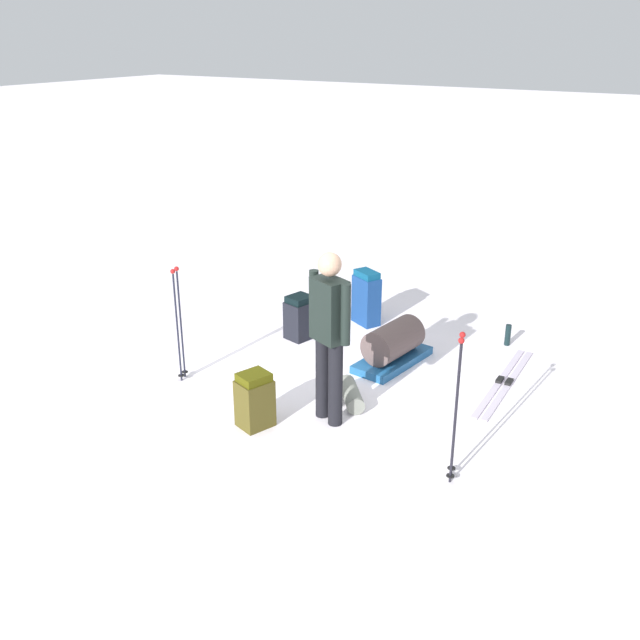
# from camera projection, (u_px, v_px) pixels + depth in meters

# --- Properties ---
(ground_plane) EXTENTS (80.00, 80.00, 0.00)m
(ground_plane) POSITION_uv_depth(u_px,v_px,m) (320.00, 379.00, 7.78)
(ground_plane) COLOR white
(skier_standing) EXTENTS (0.33, 0.54, 1.70)m
(skier_standing) POSITION_uv_depth(u_px,v_px,m) (329.00, 330.00, 6.62)
(skier_standing) COLOR black
(skier_standing) RESTS_ON ground_plane
(ski_pair_near) EXTENTS (1.81, 0.24, 0.05)m
(ski_pair_near) POSITION_uv_depth(u_px,v_px,m) (504.00, 382.00, 7.68)
(ski_pair_near) COLOR silver
(ski_pair_near) RESTS_ON ground_plane
(backpack_large_dark) EXTENTS (0.37, 0.35, 0.55)m
(backpack_large_dark) POSITION_uv_depth(u_px,v_px,m) (300.00, 318.00, 8.72)
(backpack_large_dark) COLOR black
(backpack_large_dark) RESTS_ON ground_plane
(backpack_bright) EXTENTS (0.38, 0.35, 0.56)m
(backpack_bright) POSITION_uv_depth(u_px,v_px,m) (255.00, 400.00, 6.78)
(backpack_bright) COLOR #4B4218
(backpack_bright) RESTS_ON ground_plane
(backpack_small_spare) EXTENTS (0.36, 0.42, 0.71)m
(backpack_small_spare) POSITION_uv_depth(u_px,v_px,m) (366.00, 298.00, 9.12)
(backpack_small_spare) COLOR navy
(backpack_small_spare) RESTS_ON ground_plane
(ski_poles_planted_near) EXTENTS (0.15, 0.10, 1.27)m
(ski_poles_planted_near) POSITION_uv_depth(u_px,v_px,m) (179.00, 319.00, 7.53)
(ski_poles_planted_near) COLOR black
(ski_poles_planted_near) RESTS_ON ground_plane
(ski_poles_planted_far) EXTENTS (0.18, 0.10, 1.33)m
(ski_poles_planted_far) POSITION_uv_depth(u_px,v_px,m) (457.00, 402.00, 5.79)
(ski_poles_planted_far) COLOR black
(ski_poles_planted_far) RESTS_ON ground_plane
(gear_sled) EXTENTS (1.08, 0.59, 0.49)m
(gear_sled) POSITION_uv_depth(u_px,v_px,m) (393.00, 345.00, 8.06)
(gear_sled) COLOR #1D558D
(gear_sled) RESTS_ON ground_plane
(sleeping_mat_rolled) EXTENTS (0.54, 0.49, 0.18)m
(sleeping_mat_rolled) POSITION_uv_depth(u_px,v_px,m) (351.00, 394.00, 7.27)
(sleeping_mat_rolled) COLOR gray
(sleeping_mat_rolled) RESTS_ON ground_plane
(thermos_bottle) EXTENTS (0.07, 0.07, 0.26)m
(thermos_bottle) POSITION_uv_depth(u_px,v_px,m) (508.00, 335.00, 8.57)
(thermos_bottle) COLOR black
(thermos_bottle) RESTS_ON ground_plane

